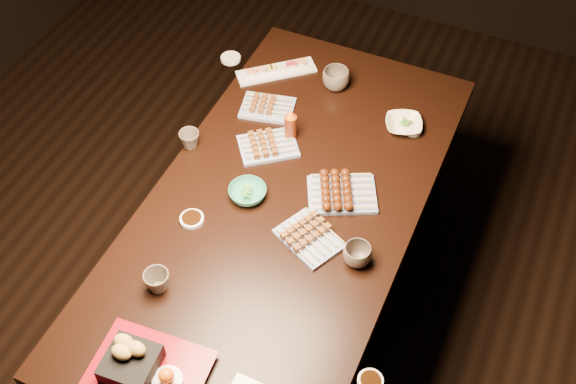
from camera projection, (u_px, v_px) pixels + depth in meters
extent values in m
plane|color=black|center=(234.00, 354.00, 2.96)|extent=(5.00, 5.00, 0.00)
cube|color=black|center=(283.00, 267.00, 2.78)|extent=(1.23, 1.94, 0.75)
imported|color=#2F9074|center=(248.00, 193.00, 2.51)|extent=(0.15, 0.15, 0.04)
imported|color=#FAF3CD|center=(404.00, 125.00, 2.73)|extent=(0.18, 0.18, 0.03)
imported|color=#50463D|center=(157.00, 282.00, 2.25)|extent=(0.11, 0.11, 0.08)
imported|color=#50463D|center=(357.00, 255.00, 2.32)|extent=(0.11, 0.11, 0.07)
imported|color=#50463D|center=(190.00, 140.00, 2.65)|extent=(0.08, 0.08, 0.07)
imported|color=#50463D|center=(336.00, 79.00, 2.86)|extent=(0.12, 0.12, 0.09)
cylinder|color=#64230D|center=(291.00, 124.00, 2.66)|extent=(0.05, 0.05, 0.14)
cylinder|color=white|center=(192.00, 219.00, 2.45)|extent=(0.10, 0.10, 0.01)
cylinder|color=white|center=(413.00, 130.00, 2.73)|extent=(0.08, 0.08, 0.01)
cylinder|color=white|center=(370.00, 381.00, 2.07)|extent=(0.11, 0.11, 0.01)
cylinder|color=white|center=(231.00, 58.00, 3.00)|extent=(0.10, 0.10, 0.01)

